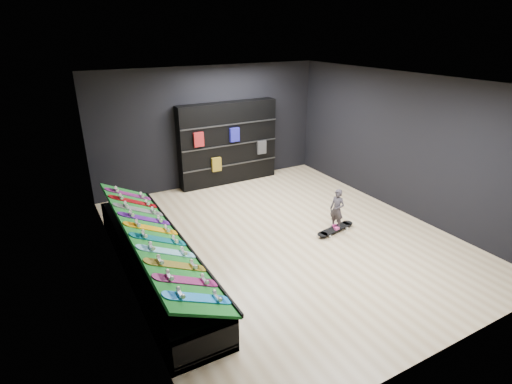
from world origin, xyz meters
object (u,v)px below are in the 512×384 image
back_shelving (228,143)px  child (336,217)px  floor_skateboard (335,230)px  display_rack (154,260)px

back_shelving → child: bearing=-79.9°
floor_skateboard → child: 0.30m
back_shelving → floor_skateboard: back_shelving is taller
back_shelving → child: back_shelving is taller
display_rack → child: 3.61m
display_rack → child: (3.60, -0.32, 0.09)m
display_rack → floor_skateboard: 3.62m
display_rack → back_shelving: back_shelving is taller
display_rack → floor_skateboard: size_ratio=4.59×
display_rack → floor_skateboard: display_rack is taller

